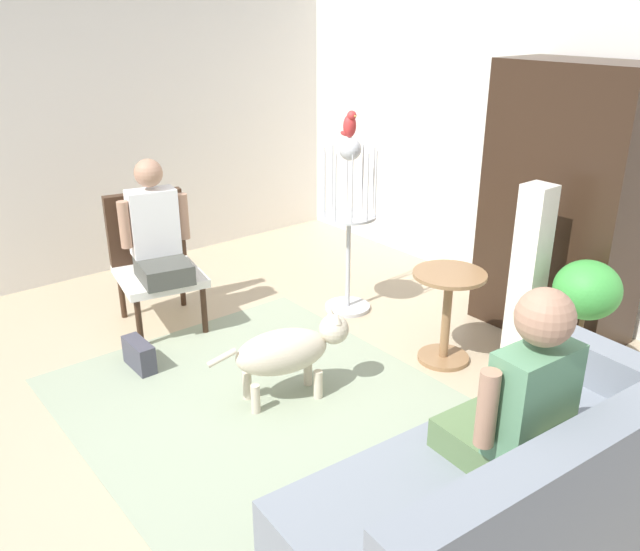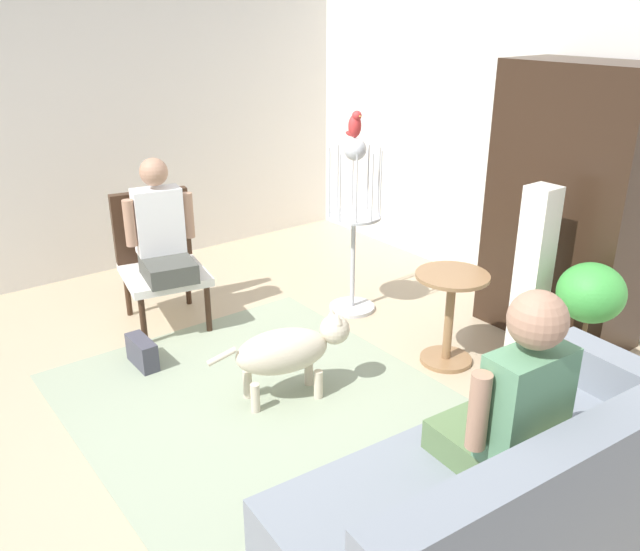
% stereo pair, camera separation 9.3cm
% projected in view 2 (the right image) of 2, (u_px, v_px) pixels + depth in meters
% --- Properties ---
extents(ground_plane, '(6.94, 6.94, 0.00)m').
position_uv_depth(ground_plane, '(266.00, 422.00, 3.83)').
color(ground_plane, tan).
extents(back_wall, '(6.38, 0.12, 2.71)m').
position_uv_depth(back_wall, '(572.00, 137.00, 4.86)').
color(back_wall, silver).
rests_on(back_wall, ground).
extents(left_wall, '(0.12, 5.98, 2.71)m').
position_uv_depth(left_wall, '(103.00, 119.00, 5.65)').
color(left_wall, silver).
rests_on(left_wall, ground).
extents(area_rug, '(3.06, 2.08, 0.01)m').
position_uv_depth(area_rug, '(293.00, 428.00, 3.77)').
color(area_rug, gray).
rests_on(area_rug, ground).
extents(couch, '(1.02, 2.05, 0.85)m').
position_uv_depth(couch, '(513.00, 503.00, 2.78)').
color(couch, slate).
rests_on(couch, ground).
extents(armchair, '(0.75, 0.69, 0.97)m').
position_uv_depth(armchair, '(158.00, 251.00, 4.95)').
color(armchair, '#382316').
rests_on(armchair, ground).
extents(person_on_couch, '(0.50, 0.52, 0.84)m').
position_uv_depth(person_on_couch, '(514.00, 403.00, 2.61)').
color(person_on_couch, '#567146').
extents(person_on_armchair, '(0.53, 0.49, 0.84)m').
position_uv_depth(person_on_armchair, '(161.00, 230.00, 4.72)').
color(person_on_armchair, '#464842').
extents(round_end_table, '(0.48, 0.48, 0.64)m').
position_uv_depth(round_end_table, '(450.00, 311.00, 4.35)').
color(round_end_table, olive).
rests_on(round_end_table, ground).
extents(dog, '(0.42, 0.87, 0.53)m').
position_uv_depth(dog, '(289.00, 350.00, 3.96)').
color(dog, beige).
rests_on(dog, ground).
extents(bird_cage_stand, '(0.42, 0.42, 1.37)m').
position_uv_depth(bird_cage_stand, '(354.00, 224.00, 4.99)').
color(bird_cage_stand, silver).
rests_on(bird_cage_stand, ground).
extents(parrot, '(0.17, 0.10, 0.19)m').
position_uv_depth(parrot, '(355.00, 125.00, 4.71)').
color(parrot, red).
rests_on(parrot, bird_cage_stand).
extents(potted_plant, '(0.41, 0.41, 0.82)m').
position_uv_depth(potted_plant, '(587.00, 314.00, 4.05)').
color(potted_plant, beige).
rests_on(potted_plant, ground).
extents(column_lamp, '(0.20, 0.20, 1.23)m').
position_uv_depth(column_lamp, '(532.00, 280.00, 4.24)').
color(column_lamp, '#4C4742').
rests_on(column_lamp, ground).
extents(armoire_cabinet, '(1.04, 0.56, 1.93)m').
position_uv_depth(armoire_cabinet, '(570.00, 206.00, 4.54)').
color(armoire_cabinet, black).
rests_on(armoire_cabinet, ground).
extents(handbag, '(0.30, 0.11, 0.20)m').
position_uv_depth(handbag, '(142.00, 353.00, 4.40)').
color(handbag, '#3F3F4C').
rests_on(handbag, ground).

